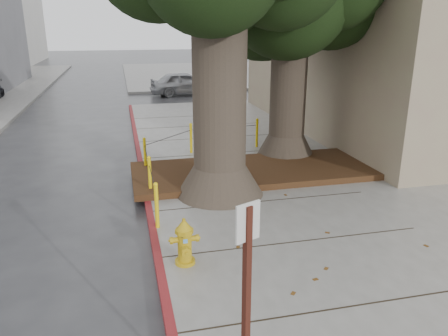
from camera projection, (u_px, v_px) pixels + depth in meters
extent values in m
plane|color=#28282B|center=(269.00, 252.00, 7.97)|extent=(140.00, 140.00, 0.00)
cube|color=slate|center=(221.00, 73.00, 36.99)|extent=(16.00, 20.00, 0.15)
cube|color=maroon|center=(148.00, 206.00, 9.82)|extent=(0.14, 26.00, 0.16)
cube|color=black|center=(254.00, 171.00, 11.70)|extent=(6.40, 2.60, 0.16)
cube|color=silver|center=(357.00, 18.00, 34.10)|extent=(10.00, 10.00, 9.00)
cube|color=slate|center=(384.00, 2.00, 40.49)|extent=(12.00, 14.00, 12.00)
cone|color=#4C3F33|center=(220.00, 179.00, 10.24)|extent=(2.04, 2.04, 0.70)
cylinder|color=#4C3F33|center=(220.00, 93.00, 9.61)|extent=(1.20, 1.20, 4.22)
cone|color=#4C3F33|center=(286.00, 146.00, 13.12)|extent=(1.77, 1.77, 0.70)
cylinder|color=#4C3F33|center=(288.00, 84.00, 12.55)|extent=(1.04, 1.04, 3.84)
cylinder|color=yellow|center=(157.00, 206.00, 8.47)|extent=(0.08, 0.08, 0.90)
sphere|color=yellow|center=(156.00, 185.00, 8.33)|extent=(0.09, 0.09, 0.09)
cylinder|color=yellow|center=(150.00, 176.00, 10.14)|extent=(0.08, 0.08, 0.90)
sphere|color=yellow|center=(149.00, 158.00, 10.00)|extent=(0.09, 0.09, 0.09)
cylinder|color=yellow|center=(145.00, 155.00, 11.80)|extent=(0.08, 0.08, 0.90)
sphere|color=yellow|center=(144.00, 139.00, 11.66)|extent=(0.09, 0.09, 0.09)
cylinder|color=yellow|center=(191.00, 139.00, 13.52)|extent=(0.08, 0.08, 0.90)
sphere|color=yellow|center=(191.00, 124.00, 13.38)|extent=(0.09, 0.09, 0.09)
cylinder|color=yellow|center=(257.00, 133.00, 14.18)|extent=(0.08, 0.08, 0.90)
sphere|color=yellow|center=(257.00, 120.00, 14.04)|extent=(0.09, 0.09, 0.09)
cylinder|color=black|center=(152.00, 178.00, 9.22)|extent=(0.02, 1.80, 0.02)
cylinder|color=black|center=(147.00, 155.00, 10.89)|extent=(0.02, 1.80, 0.02)
cylinder|color=black|center=(169.00, 137.00, 12.57)|extent=(1.51, 1.51, 0.02)
cylinder|color=black|center=(225.00, 128.00, 13.77)|extent=(2.20, 0.22, 0.02)
cylinder|color=gold|center=(185.00, 261.00, 7.31)|extent=(0.34, 0.34, 0.06)
cylinder|color=gold|center=(185.00, 246.00, 7.22)|extent=(0.23, 0.23, 0.53)
cylinder|color=gold|center=(184.00, 231.00, 7.13)|extent=(0.31, 0.31, 0.07)
cone|color=gold|center=(184.00, 226.00, 7.10)|extent=(0.29, 0.29, 0.15)
cylinder|color=gold|center=(184.00, 220.00, 7.07)|extent=(0.06, 0.06, 0.05)
cylinder|color=gold|center=(176.00, 240.00, 7.15)|extent=(0.15, 0.10, 0.10)
cylinder|color=gold|center=(193.00, 238.00, 7.21)|extent=(0.15, 0.10, 0.10)
cylinder|color=gold|center=(186.00, 250.00, 7.10)|extent=(0.14, 0.15, 0.14)
cube|color=#5999D8|center=(185.00, 241.00, 7.06)|extent=(0.07, 0.00, 0.07)
cube|color=#471911|center=(246.00, 331.00, 3.88)|extent=(0.08, 0.08, 2.42)
cube|color=silver|center=(248.00, 222.00, 3.55)|extent=(0.23, 0.11, 0.34)
imported|color=#A0A1A5|center=(185.00, 83.00, 25.66)|extent=(4.12, 1.92, 1.36)
imported|color=#9D100E|center=(297.00, 81.00, 27.67)|extent=(3.66, 1.44, 1.19)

